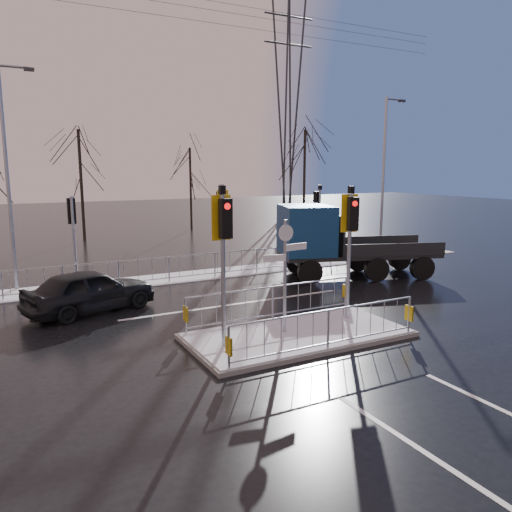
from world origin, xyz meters
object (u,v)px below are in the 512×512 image
car_far_lane (90,290)px  street_lamp_left (9,170)px  traffic_island (297,323)px  flatbed_truck (328,240)px  street_lamp_right (385,171)px

car_far_lane → street_lamp_left: bearing=6.9°
traffic_island → flatbed_truck: bearing=48.0°
street_lamp_right → flatbed_truck: bearing=-153.1°
street_lamp_left → traffic_island: bearing=-55.9°
traffic_island → street_lamp_left: size_ratio=0.73×
car_far_lane → street_lamp_right: size_ratio=0.52×
street_lamp_right → car_far_lane: bearing=-167.6°
traffic_island → car_far_lane: (-4.52, 5.17, 0.31)m
car_far_lane → flatbed_truck: 9.74m
traffic_island → street_lamp_right: bearing=38.7°
flatbed_truck → street_lamp_right: size_ratio=0.87×
traffic_island → street_lamp_left: street_lamp_left is taller
traffic_island → street_lamp_left: 12.17m
traffic_island → car_far_lane: 6.88m
car_far_lane → street_lamp_right: street_lamp_right is taller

